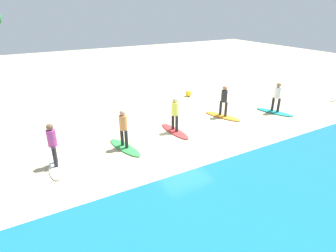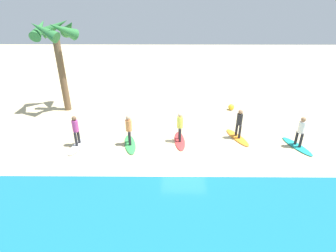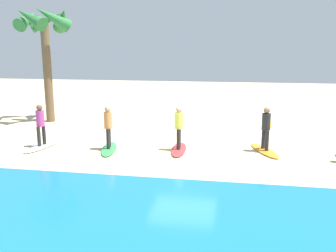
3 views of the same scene
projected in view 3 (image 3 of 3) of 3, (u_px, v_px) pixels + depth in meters
name	position (u px, v px, depth m)	size (l,w,h in m)	color
ground_plane	(184.00, 153.00, 13.75)	(60.00, 60.00, 0.00)	#CCB789
surfboard_orange	(265.00, 151.00, 13.85)	(2.10, 0.56, 0.09)	orange
surfer_orange	(266.00, 125.00, 13.64)	(0.32, 0.44, 1.64)	#232328
surfboard_red	(179.00, 149.00, 14.02)	(2.10, 0.56, 0.09)	red
surfer_red	(179.00, 124.00, 13.81)	(0.32, 0.46, 1.64)	#232328
surfboard_green	(109.00, 149.00, 14.10)	(2.10, 0.56, 0.09)	green
surfer_green	(108.00, 124.00, 13.89)	(0.32, 0.45, 1.64)	#232328
surfboard_white	(42.00, 146.00, 14.47)	(2.10, 0.56, 0.09)	white
surfer_white	(40.00, 122.00, 14.26)	(0.32, 0.46, 1.64)	#232328
palm_tree	(45.00, 29.00, 18.59)	(2.88, 3.03, 6.06)	brown
beach_ball	(267.00, 125.00, 17.65)	(0.41, 0.41, 0.41)	yellow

